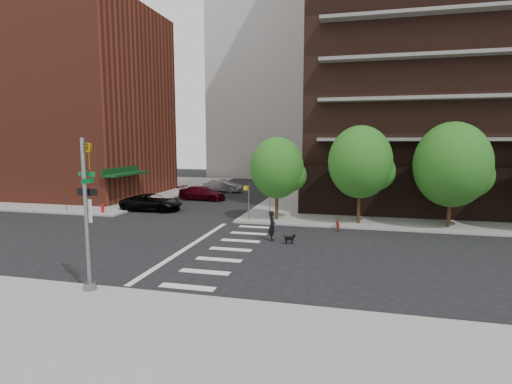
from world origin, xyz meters
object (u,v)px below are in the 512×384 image
(dog_walker, at_px, (272,226))
(traffic_signal, at_px, (88,227))
(fire_hydrant, at_px, (103,208))
(scooter, at_px, (338,224))
(parked_car_silver, at_px, (223,186))
(parked_car_black, at_px, (152,202))
(parked_car_maroon, at_px, (202,193))

(dog_walker, bearing_deg, traffic_signal, 137.15)
(fire_hydrant, height_order, scooter, fire_hydrant)
(traffic_signal, height_order, parked_car_silver, traffic_signal)
(fire_hydrant, relative_size, parked_car_black, 0.14)
(fire_hydrant, bearing_deg, scooter, -3.89)
(parked_car_silver, relative_size, scooter, 2.73)
(dog_walker, bearing_deg, parked_car_silver, 10.84)
(fire_hydrant, distance_m, dog_walker, 16.24)
(fire_hydrant, relative_size, dog_walker, 0.40)
(fire_hydrant, distance_m, scooter, 19.17)
(parked_car_maroon, distance_m, scooter, 17.87)
(traffic_signal, bearing_deg, parked_car_silver, 99.06)
(traffic_signal, relative_size, scooter, 3.64)
(scooter, bearing_deg, parked_car_silver, 122.41)
(parked_car_maroon, relative_size, dog_walker, 2.69)
(scooter, height_order, dog_walker, dog_walker)
(fire_hydrant, xyz_separation_m, parked_car_maroon, (5.00, 9.63, 0.16))
(traffic_signal, height_order, parked_car_black, traffic_signal)
(fire_hydrant, distance_m, parked_car_maroon, 10.85)
(traffic_signal, height_order, dog_walker, traffic_signal)
(traffic_signal, distance_m, dog_walker, 11.49)
(parked_car_black, relative_size, scooter, 3.19)
(parked_car_maroon, bearing_deg, traffic_signal, -164.01)
(fire_hydrant, height_order, dog_walker, dog_walker)
(traffic_signal, xyz_separation_m, parked_car_black, (-6.96, 17.85, -1.97))
(traffic_signal, distance_m, fire_hydrant, 18.42)
(parked_car_maroon, bearing_deg, parked_car_black, 169.36)
(parked_car_black, distance_m, scooter, 16.51)
(fire_hydrant, bearing_deg, parked_car_silver, 72.90)
(parked_car_black, height_order, dog_walker, dog_walker)
(parked_car_maroon, distance_m, dog_walker, 18.15)
(scooter, relative_size, dog_walker, 0.90)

